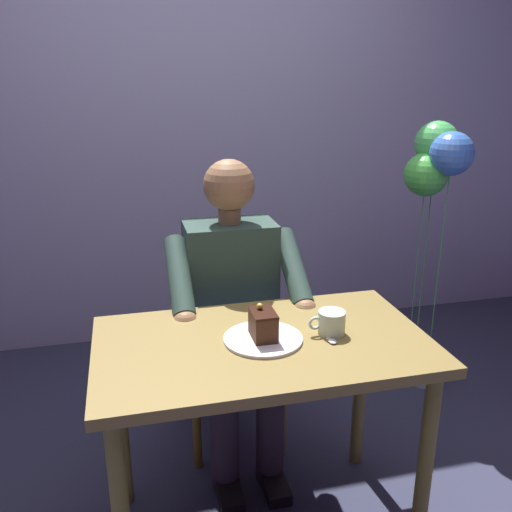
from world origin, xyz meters
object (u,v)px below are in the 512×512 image
at_px(cake_slice, 264,324).
at_px(balloon_display, 436,184).
at_px(seated_person, 235,312).
at_px(coffee_cup, 331,322).
at_px(chair, 227,330).
at_px(dessert_spoon, 329,337).
at_px(dining_table, 263,369).

height_order(cake_slice, balloon_display, balloon_display).
distance_m(seated_person, coffee_cup, 0.54).
xyz_separation_m(chair, coffee_cup, (-0.23, 0.63, 0.30)).
xyz_separation_m(chair, dessert_spoon, (-0.21, 0.66, 0.27)).
bearing_deg(chair, seated_person, 90.00).
relative_size(dining_table, chair, 1.20).
height_order(dessert_spoon, balloon_display, balloon_display).
distance_m(dining_table, chair, 0.65).
xyz_separation_m(chair, seated_person, (-0.00, 0.17, 0.16)).
xyz_separation_m(seated_person, coffee_cup, (-0.23, 0.46, 0.14)).
height_order(dining_table, dessert_spoon, dessert_spoon).
relative_size(seated_person, cake_slice, 11.28).
height_order(chair, balloon_display, balloon_display).
bearing_deg(chair, coffee_cup, 109.66).
distance_m(seated_person, balloon_display, 1.14).
height_order(cake_slice, coffee_cup, cake_slice).
bearing_deg(coffee_cup, dessert_spoon, 59.42).
bearing_deg(cake_slice, balloon_display, -144.30).
height_order(coffee_cup, balloon_display, balloon_display).
bearing_deg(dining_table, chair, -90.00).
bearing_deg(dining_table, cake_slice, -145.40).
height_order(chair, coffee_cup, chair).
bearing_deg(dessert_spoon, chair, -72.59).
bearing_deg(coffee_cup, balloon_display, -137.08).
height_order(cake_slice, dessert_spoon, cake_slice).
distance_m(chair, coffee_cup, 0.74).
distance_m(dining_table, seated_person, 0.46).
xyz_separation_m(seated_person, dessert_spoon, (-0.21, 0.49, 0.11)).
height_order(dining_table, balloon_display, balloon_display).
bearing_deg(balloon_display, dessert_spoon, 43.44).
relative_size(chair, dessert_spoon, 6.16).
bearing_deg(seated_person, chair, -90.00).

